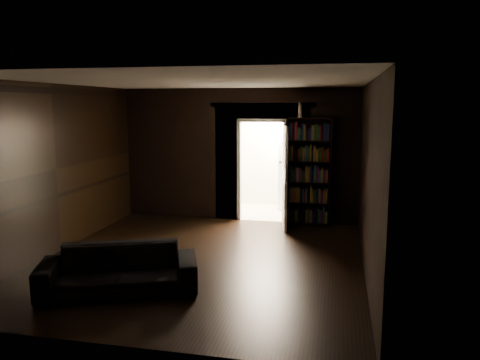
{
  "coord_description": "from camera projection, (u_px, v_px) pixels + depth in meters",
  "views": [
    {
      "loc": [
        2.05,
        -6.88,
        2.46
      ],
      "look_at": [
        0.43,
        0.9,
        1.17
      ],
      "focal_mm": 35.0,
      "sensor_mm": 36.0,
      "label": 1
    }
  ],
  "objects": [
    {
      "name": "bookshelf",
      "position": [
        308.0,
        172.0,
        9.48
      ],
      "size": [
        0.91,
        0.35,
        2.2
      ],
      "primitive_type": "cube",
      "rotation": [
        0.0,
        0.0,
        -0.03
      ],
      "color": "black",
      "rests_on": "ground"
    },
    {
      "name": "sofa",
      "position": [
        119.0,
        262.0,
        6.19
      ],
      "size": [
        2.22,
        1.54,
        0.79
      ],
      "primitive_type": "imported",
      "rotation": [
        0.0,
        0.0,
        0.36
      ],
      "color": "black",
      "rests_on": "ground"
    },
    {
      "name": "bottles",
      "position": [
        298.0,
        134.0,
        10.94
      ],
      "size": [
        0.61,
        0.23,
        0.25
      ],
      "primitive_type": "cube",
      "rotation": [
        0.0,
        0.0,
        -0.26
      ],
      "color": "black",
      "rests_on": "refrigerator"
    },
    {
      "name": "kitchen_alcove",
      "position": [
        269.0,
        159.0,
        10.9
      ],
      "size": [
        2.2,
        1.8,
        2.6
      ],
      "color": "#B7B3A0",
      "rests_on": "ground"
    },
    {
      "name": "ground",
      "position": [
        202.0,
        260.0,
        7.46
      ],
      "size": [
        5.5,
        5.5,
        0.0
      ],
      "primitive_type": "plane",
      "color": "black",
      "rests_on": "ground"
    },
    {
      "name": "room_walls",
      "position": [
        218.0,
        149.0,
        8.23
      ],
      "size": [
        5.02,
        5.61,
        2.84
      ],
      "color": "black",
      "rests_on": "ground"
    },
    {
      "name": "figurine",
      "position": [
        300.0,
        110.0,
        9.33
      ],
      "size": [
        0.1,
        0.1,
        0.31
      ],
      "primitive_type": "cube",
      "rotation": [
        0.0,
        0.0,
        0.01
      ],
      "color": "white",
      "rests_on": "bookshelf"
    },
    {
      "name": "door",
      "position": [
        285.0,
        177.0,
        9.32
      ],
      "size": [
        0.2,
        0.85,
        2.05
      ],
      "primitive_type": "cube",
      "rotation": [
        0.0,
        0.0,
        1.74
      ],
      "color": "silver",
      "rests_on": "ground"
    },
    {
      "name": "refrigerator",
      "position": [
        296.0,
        174.0,
        11.08
      ],
      "size": [
        0.84,
        0.79,
        1.65
      ],
      "primitive_type": "cube",
      "rotation": [
        0.0,
        0.0,
        0.16
      ],
      "color": "white",
      "rests_on": "ground"
    }
  ]
}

